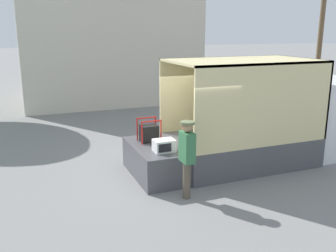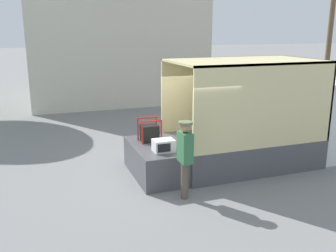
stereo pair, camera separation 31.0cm
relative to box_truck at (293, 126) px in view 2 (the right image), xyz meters
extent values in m
plane|color=gray|center=(-3.82, 0.00, -0.97)|extent=(160.00, 160.00, 0.00)
cube|color=white|center=(1.46, 0.00, 0.17)|extent=(2.39, 2.18, 2.29)
cube|color=#4C4C51|center=(-1.77, 0.00, -0.55)|extent=(4.09, 2.37, 0.84)
cube|color=beige|center=(-1.77, 1.15, 0.95)|extent=(4.09, 0.06, 2.17)
cube|color=beige|center=(-1.77, -1.15, 0.95)|extent=(4.09, 0.06, 2.17)
cube|color=beige|center=(0.24, 0.00, 0.95)|extent=(0.06, 2.37, 2.17)
cube|color=beige|center=(-1.77, 0.00, 2.01)|extent=(4.09, 2.37, 0.06)
cylinder|color=orange|center=(-1.76, 0.12, 0.06)|extent=(0.31, 0.31, 0.38)
cube|color=#2D7F33|center=(-1.11, -0.38, 0.03)|extent=(0.44, 0.32, 0.32)
cube|color=#2D7F33|center=(-0.51, 0.34, -0.01)|extent=(0.44, 0.32, 0.25)
cube|color=#4C4C51|center=(-4.40, 0.00, -0.55)|extent=(1.17, 2.25, 0.84)
cube|color=white|center=(-4.35, -0.55, 0.02)|extent=(0.52, 0.39, 0.31)
cube|color=black|center=(-4.40, -0.76, 0.02)|extent=(0.33, 0.01, 0.21)
cube|color=black|center=(-4.42, 0.40, 0.09)|extent=(0.46, 0.38, 0.46)
cylinder|color=slate|center=(-4.24, 0.40, 0.12)|extent=(0.17, 0.21, 0.21)
cylinder|color=red|center=(-4.69, 0.19, 0.18)|extent=(0.04, 0.04, 0.63)
cylinder|color=red|center=(-4.15, 0.19, 0.18)|extent=(0.04, 0.04, 0.63)
cylinder|color=red|center=(-4.69, 0.62, 0.18)|extent=(0.04, 0.04, 0.63)
cylinder|color=red|center=(-4.15, 0.62, 0.18)|extent=(0.04, 0.04, 0.63)
cylinder|color=red|center=(-4.42, 0.19, 0.48)|extent=(0.53, 0.04, 0.04)
cylinder|color=red|center=(-4.42, 0.62, 0.48)|extent=(0.53, 0.04, 0.04)
cylinder|color=brown|center=(-4.19, -1.59, -0.53)|extent=(0.18, 0.18, 0.89)
cube|color=#336B42|center=(-4.19, -1.59, 0.27)|extent=(0.24, 0.44, 0.70)
sphere|color=tan|center=(-4.19, -1.59, 0.74)|extent=(0.24, 0.24, 0.24)
cylinder|color=#606B47|center=(-4.19, -1.59, 0.83)|extent=(0.33, 0.33, 0.06)
cube|color=beige|center=(-2.99, 12.59, 2.65)|extent=(9.03, 7.54, 7.24)
cylinder|color=brown|center=(8.34, 7.99, 3.51)|extent=(0.28, 0.28, 8.97)
camera|label=1|loc=(-7.54, -8.91, 2.83)|focal=40.00mm
camera|label=2|loc=(-7.25, -9.02, 2.83)|focal=40.00mm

